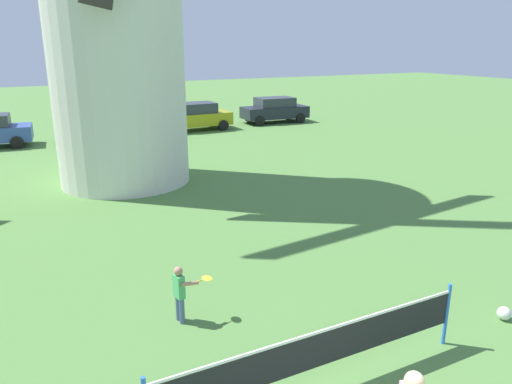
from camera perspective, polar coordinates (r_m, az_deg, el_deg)
name	(u,v)px	position (r m, az deg, el deg)	size (l,w,h in m)	color
tennis_net	(320,349)	(7.24, 7.57, -17.82)	(5.05, 0.06, 1.10)	blue
player_far	(181,290)	(8.87, -8.83, -11.36)	(0.70, 0.38, 1.08)	slate
stray_ball	(504,313)	(10.12, 27.14, -12.58)	(0.25, 0.25, 0.25)	silver
parked_car_silver	(100,124)	(26.41, -17.88, 7.60)	(4.52, 2.12, 1.56)	silver
parked_car_mustard	(195,116)	(28.19, -7.17, 8.84)	(4.07, 1.97, 1.56)	#999919
parked_car_black	(275,110)	(30.83, 2.21, 9.66)	(4.18, 2.06, 1.56)	#1E232D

